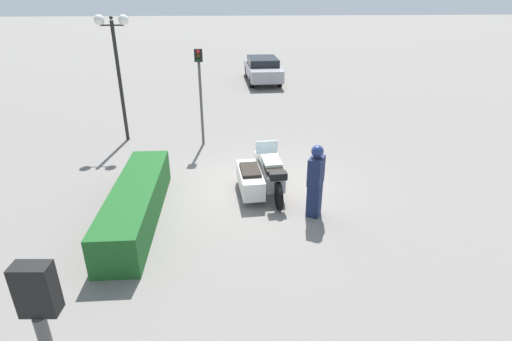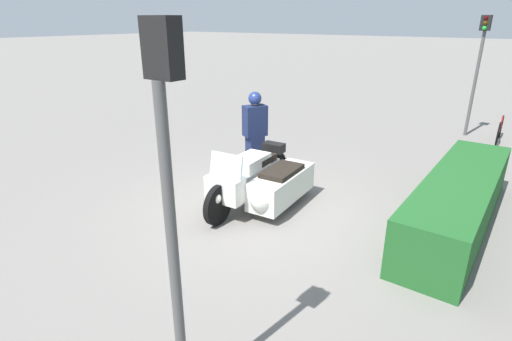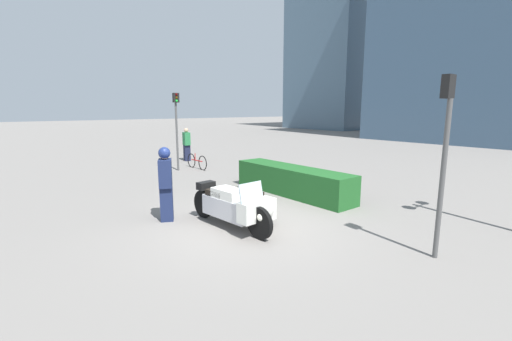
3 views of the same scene
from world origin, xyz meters
name	(u,v)px [view 2 (image 2 of 3)]	position (x,y,z in m)	size (l,w,h in m)	color
ground_plane	(260,209)	(0.00, 0.00, 0.00)	(160.00, 160.00, 0.00)	slate
police_motorcycle	(263,182)	(-0.13, -0.03, 0.48)	(2.72, 1.22, 1.17)	black
officer_rider	(255,131)	(-1.52, -1.22, 0.95)	(0.57, 0.49, 1.81)	#192347
hedge_bush_curbside	(458,201)	(-1.45, 2.99, 0.44)	(4.42, 0.96, 0.88)	#1E5623
traffic_light_near	(170,179)	(3.55, 1.71, 2.16)	(0.23, 0.26, 3.27)	#4C4C4C
traffic_light_far	(479,59)	(-7.63, 2.09, 2.21)	(0.23, 0.27, 3.35)	#4C4C4C
bicycle_parked	(500,130)	(-7.53, 2.96, 0.32)	(1.64, 0.09, 0.71)	black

